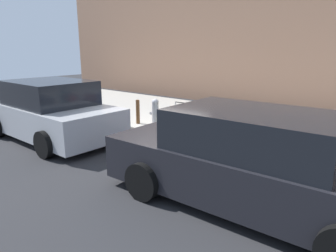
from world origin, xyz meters
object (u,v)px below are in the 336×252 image
suitcase_red_1 (260,137)px  suitcase_maroon_3 (215,126)px  bollard_post (138,112)px  parked_car_charcoal_0 (252,163)px  suitcase_teal_0 (287,139)px  fire_hydrant (155,112)px  suitcase_olive_5 (182,122)px  suitcase_silver_2 (237,133)px  suitcase_navy_4 (197,122)px  parked_car_silver_1 (52,112)px

suitcase_red_1 → suitcase_maroon_3: 1.22m
bollard_post → suitcase_maroon_3: bearing=-177.6°
parked_car_charcoal_0 → suitcase_teal_0: bearing=-82.8°
suitcase_teal_0 → fire_hydrant: suitcase_teal_0 is taller
suitcase_olive_5 → suitcase_maroon_3: bearing=176.2°
suitcase_silver_2 → parked_car_charcoal_0: parked_car_charcoal_0 is taller
suitcase_red_1 → suitcase_olive_5: bearing=-2.1°
suitcase_olive_5 → parked_car_charcoal_0: size_ratio=0.17×
suitcase_teal_0 → suitcase_navy_4: 2.40m
suitcase_teal_0 → suitcase_navy_4: size_ratio=1.20×
suitcase_teal_0 → parked_car_charcoal_0: bearing=97.2°
suitcase_red_1 → suitcase_teal_0: bearing=-173.1°
parked_car_charcoal_0 → suitcase_maroon_3: bearing=-48.7°
parked_car_silver_1 → bollard_post: bearing=-112.8°
suitcase_silver_2 → parked_car_charcoal_0: bearing=121.8°
bollard_post → parked_car_charcoal_0: bearing=154.5°
suitcase_teal_0 → parked_car_silver_1: (5.52, 2.49, 0.29)m
suitcase_red_1 → suitcase_olive_5: 2.37m
suitcase_silver_2 → suitcase_maroon_3: size_ratio=0.62×
suitcase_maroon_3 → suitcase_red_1: bearing=179.6°
suitcase_silver_2 → bollard_post: bollard_post is taller
bollard_post → suitcase_navy_4: bearing=-177.0°
suitcase_silver_2 → suitcase_olive_5: 1.76m
suitcase_navy_4 → parked_car_charcoal_0: 3.65m
suitcase_maroon_3 → parked_car_silver_1: 4.43m
parked_car_charcoal_0 → parked_car_silver_1: 5.83m
suitcase_red_1 → parked_car_silver_1: parked_car_silver_1 is taller
suitcase_silver_2 → suitcase_olive_5: size_ratio=0.70×
suitcase_olive_5 → suitcase_red_1: bearing=177.9°
parked_car_silver_1 → suitcase_red_1: bearing=-153.8°
suitcase_navy_4 → parked_car_silver_1: parked_car_silver_1 is taller
suitcase_red_1 → suitcase_maroon_3: (1.21, -0.01, 0.08)m
suitcase_olive_5 → bollard_post: (1.57, 0.19, 0.11)m
suitcase_silver_2 → fire_hydrant: 2.74m
bollard_post → fire_hydrant: bearing=-165.8°
suitcase_red_1 → bollard_post: 3.94m
suitcase_teal_0 → suitcase_navy_4: bearing=1.6°
suitcase_silver_2 → suitcase_navy_4: 1.19m
bollard_post → parked_car_charcoal_0: parked_car_charcoal_0 is taller
suitcase_olive_5 → fire_hydrant: 0.99m
suitcase_navy_4 → bollard_post: (2.15, 0.11, 0.00)m
bollard_post → parked_car_charcoal_0: 5.39m
bollard_post → parked_car_silver_1: (0.97, 2.32, 0.23)m
fire_hydrant → bollard_post: size_ratio=1.11×
suitcase_maroon_3 → suitcase_olive_5: 1.16m
suitcase_teal_0 → suitcase_navy_4: suitcase_teal_0 is taller
parked_car_charcoal_0 → suitcase_silver_2: bearing=-58.2°
suitcase_navy_4 → suitcase_olive_5: (0.58, -0.08, -0.11)m
bollard_post → parked_car_silver_1: size_ratio=0.18×
bollard_post → suitcase_teal_0: bearing=-177.8°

